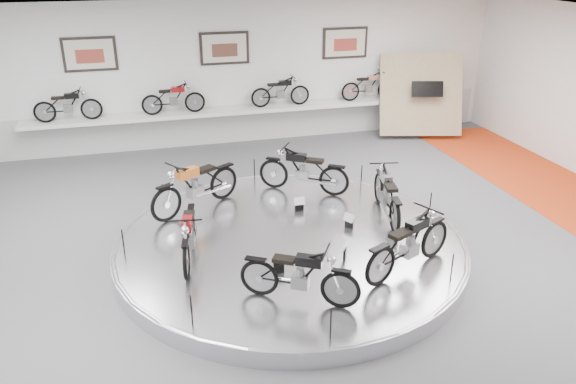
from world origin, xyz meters
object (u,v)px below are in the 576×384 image
object	(u,v)px
bike_a	(387,194)
bike_e	(299,275)
display_platform	(290,245)
bike_d	(189,234)
bike_b	(303,170)
bike_c	(196,185)
shelf	(229,111)
bike_f	(409,243)

from	to	relation	value
bike_a	bike_e	bearing A→B (deg)	144.44
display_platform	bike_a	world-z (taller)	bike_a
bike_d	bike_e	size ratio (longest dim) A/B	1.02
bike_a	bike_b	size ratio (longest dim) A/B	0.99
bike_a	bike_c	world-z (taller)	bike_c
shelf	bike_b	bearing A→B (deg)	-78.96
bike_a	bike_b	distance (m)	2.04
bike_a	bike_d	world-z (taller)	bike_a
display_platform	shelf	xyz separation A→B (m)	(0.00, 6.40, 0.85)
bike_d	bike_f	size ratio (longest dim) A/B	0.92
bike_a	bike_b	xyz separation A→B (m)	(-1.22, 1.63, 0.01)
display_platform	bike_a	xyz separation A→B (m)	(2.08, 0.38, 0.65)
bike_e	bike_d	bearing A→B (deg)	160.88
display_platform	bike_f	world-z (taller)	bike_f
bike_a	bike_d	bearing A→B (deg)	110.07
shelf	bike_c	size ratio (longest dim) A/B	5.97
shelf	bike_f	size ratio (longest dim) A/B	6.32
bike_f	bike_c	bearing A→B (deg)	108.48
bike_b	bike_c	xyz separation A→B (m)	(-2.36, -0.30, 0.04)
bike_a	bike_d	size ratio (longest dim) A/B	1.06
bike_c	bike_f	world-z (taller)	bike_c
bike_c	bike_d	distance (m)	1.98
bike_b	bike_e	bearing A→B (deg)	105.95
bike_f	bike_a	bearing A→B (deg)	50.94
display_platform	bike_b	world-z (taller)	bike_b
bike_b	shelf	bearing A→B (deg)	-45.33
bike_e	shelf	bearing A→B (deg)	118.06
bike_a	bike_c	distance (m)	3.82
display_platform	bike_f	distance (m)	2.33
bike_c	bike_d	world-z (taller)	bike_c
bike_a	bike_e	world-z (taller)	bike_a
display_platform	bike_e	world-z (taller)	bike_e
display_platform	bike_a	distance (m)	2.21
shelf	bike_c	distance (m)	4.93
shelf	bike_f	distance (m)	8.14
bike_e	bike_f	distance (m)	2.02
display_platform	bike_c	xyz separation A→B (m)	(-1.50, 1.71, 0.69)
bike_c	bike_f	xyz separation A→B (m)	(3.07, -3.29, -0.03)
display_platform	bike_b	distance (m)	2.28
display_platform	bike_d	size ratio (longest dim) A/B	3.99
bike_b	bike_e	distance (m)	4.16
bike_e	bike_f	world-z (taller)	bike_f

